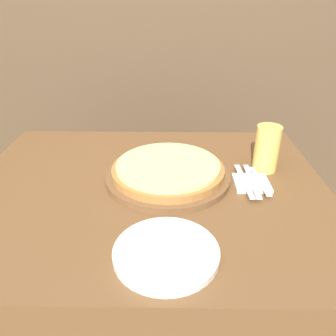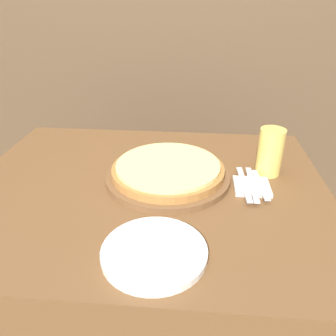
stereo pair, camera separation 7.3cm
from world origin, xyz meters
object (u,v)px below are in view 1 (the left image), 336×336
object	(u,v)px
beer_glass	(267,147)
pizza_on_board	(168,172)
dinner_plate	(166,252)
spoon	(260,181)
fork	(244,181)
dinner_knife	(252,181)

from	to	relation	value
beer_glass	pizza_on_board	bearing A→B (deg)	-168.10
dinner_plate	spoon	distance (m)	0.44
fork	spoon	bearing A→B (deg)	0.00
dinner_knife	spoon	size ratio (longest dim) A/B	1.17
pizza_on_board	dinner_knife	distance (m)	0.27
beer_glass	dinner_knife	world-z (taller)	beer_glass
dinner_plate	dinner_knife	xyz separation A→B (m)	(0.27, 0.32, 0.01)
dinner_plate	fork	world-z (taller)	dinner_plate
pizza_on_board	beer_glass	distance (m)	0.34
pizza_on_board	spoon	size ratio (longest dim) A/B	2.24
beer_glass	fork	world-z (taller)	beer_glass
dinner_knife	spoon	world-z (taller)	same
dinner_plate	dinner_knife	bearing A→B (deg)	50.49
pizza_on_board	dinner_plate	xyz separation A→B (m)	(0.00, -0.36, -0.02)
dinner_plate	fork	size ratio (longest dim) A/B	1.17
pizza_on_board	spoon	world-z (taller)	pizza_on_board
dinner_plate	fork	distance (m)	0.40
beer_glass	fork	xyz separation A→B (m)	(-0.09, -0.10, -0.07)
spoon	fork	bearing A→B (deg)	180.00
fork	pizza_on_board	bearing A→B (deg)	171.88
pizza_on_board	spoon	bearing A→B (deg)	-6.74
dinner_plate	dinner_knife	distance (m)	0.42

